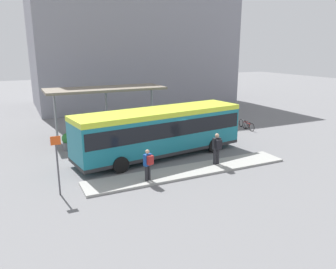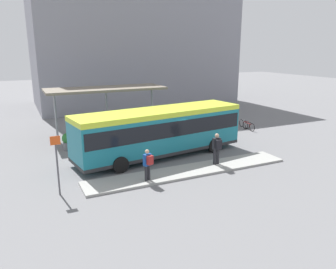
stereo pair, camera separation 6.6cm
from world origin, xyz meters
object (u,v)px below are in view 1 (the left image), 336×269
bicycle_red (248,126)px  pedestrian_waiting (217,147)px  city_bus (160,129)px  platform_sign (57,163)px  pedestrian_companion (148,163)px  potted_planter_near_shelter (67,141)px  bicycle_white (244,124)px

bicycle_red → pedestrian_waiting: bearing=132.7°
city_bus → bicycle_red: (9.39, 3.06, -1.40)m
bicycle_red → platform_sign: (-15.91, -6.25, 1.21)m
pedestrian_companion → potted_planter_near_shelter: pedestrian_companion is taller
pedestrian_companion → platform_sign: platform_sign is taller
bicycle_red → platform_sign: size_ratio=0.57×
city_bus → bicycle_white: (9.58, 3.89, -1.41)m
pedestrian_companion → platform_sign: size_ratio=0.58×
platform_sign → city_bus: bearing=26.1°
bicycle_white → platform_sign: 17.63m
bicycle_red → platform_sign: bearing=113.8°
pedestrian_waiting → pedestrian_companion: bearing=103.4°
city_bus → pedestrian_waiting: (2.13, -3.10, -0.58)m
pedestrian_waiting → pedestrian_companion: pedestrian_waiting is taller
pedestrian_waiting → bicycle_red: (7.26, 6.16, -0.81)m
bicycle_white → pedestrian_waiting: bearing=138.3°
bicycle_white → platform_sign: size_ratio=0.54×
city_bus → potted_planter_near_shelter: bearing=135.3°
pedestrian_companion → bicycle_red: (11.69, 6.71, -0.70)m
pedestrian_companion → potted_planter_near_shelter: (-2.77, 7.43, -0.44)m
bicycle_white → platform_sign: (-16.10, -7.07, 1.23)m
pedestrian_waiting → potted_planter_near_shelter: pedestrian_waiting is taller
pedestrian_waiting → pedestrian_companion: 4.47m
pedestrian_waiting → city_bus: bearing=40.8°
platform_sign → bicycle_white: bearing=23.7°
city_bus → bicycle_red: city_bus is taller
pedestrian_companion → potted_planter_near_shelter: 7.94m
bicycle_white → potted_planter_near_shelter: size_ratio=1.31×
pedestrian_companion → bicycle_white: size_ratio=1.07×
pedestrian_companion → platform_sign: 4.27m
bicycle_white → potted_planter_near_shelter: (-14.65, -0.11, 0.28)m
bicycle_white → pedestrian_companion: bearing=127.5°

